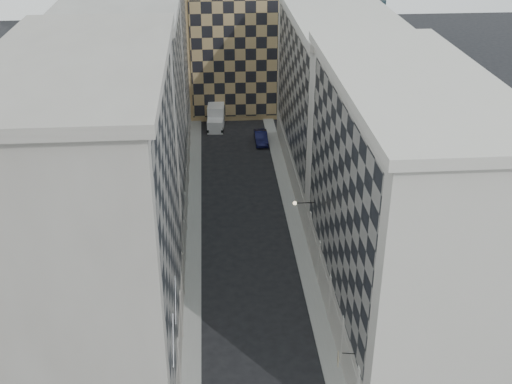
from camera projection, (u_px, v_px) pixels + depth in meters
sidewalk_west at (194, 231)px, 65.55m from camera, size 1.50×100.00×0.15m
sidewalk_east at (296, 227)px, 66.26m from camera, size 1.50×100.00×0.15m
bldg_left_a at (99, 230)px, 42.95m from camera, size 10.80×22.80×23.70m
bldg_left_b at (131, 119)px, 62.63m from camera, size 10.80×22.80×22.70m
bldg_left_c at (148, 61)px, 82.31m from camera, size 10.80×22.80×21.70m
bldg_right_a at (399, 209)px, 48.64m from camera, size 10.80×26.80×20.70m
bldg_right_b at (334, 97)px, 72.73m from camera, size 10.80×28.80×19.70m
tan_block at (243, 44)px, 95.22m from camera, size 16.80×14.80×18.80m
flagpoles_left at (174, 319)px, 40.63m from camera, size 0.10×6.33×2.33m
bracket_lamp at (297, 203)px, 58.06m from camera, size 1.98×0.36×0.36m
box_truck at (216, 118)px, 90.72m from camera, size 2.66×5.71×3.05m
dark_car at (261, 137)px, 85.71m from camera, size 1.68×4.75×1.56m
shop_sign at (339, 359)px, 43.43m from camera, size 1.23×0.77×0.86m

